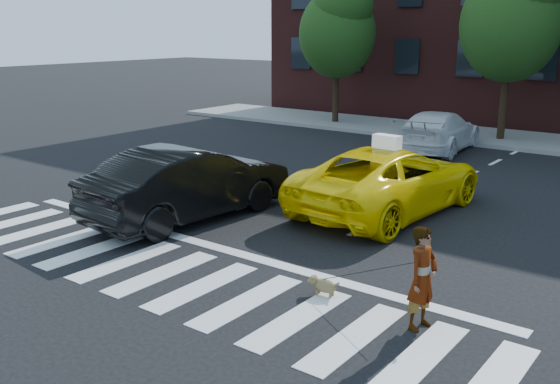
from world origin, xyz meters
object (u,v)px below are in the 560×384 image
object	(u,v)px
taxi	(389,179)
white_suv	(438,131)
tree_mid	(513,12)
woman	(422,278)
black_sedan	(190,183)
dog	(322,285)
tree_left	(338,24)

from	to	relation	value
taxi	white_suv	world-z (taller)	taxi
tree_mid	woman	bearing A→B (deg)	-75.83
black_sedan	dog	size ratio (longest dim) A/B	8.91
tree_left	black_sedan	size ratio (longest dim) A/B	1.27
tree_mid	taxi	world-z (taller)	tree_mid
taxi	dog	distance (m)	5.31
tree_mid	woman	distance (m)	17.13
tree_left	taxi	world-z (taller)	tree_left
woman	black_sedan	bearing A→B (deg)	83.80
tree_left	woman	xyz separation A→B (m)	(11.57, -16.13, -3.66)
tree_mid	tree_left	bearing A→B (deg)	180.00
white_suv	tree_left	bearing A→B (deg)	-32.21
white_suv	woman	xyz separation A→B (m)	(5.34, -13.04, 0.06)
taxi	woman	world-z (taller)	taxi
taxi	woman	distance (m)	6.07
taxi	woman	bearing A→B (deg)	125.97
black_sedan	woman	distance (m)	6.87
woman	dog	world-z (taller)	woman
tree_left	black_sedan	world-z (taller)	tree_left
taxi	black_sedan	bearing A→B (deg)	48.07
tree_mid	taxi	xyz separation A→B (m)	(0.87, -10.98, -4.07)
tree_left	woman	distance (m)	20.19
dog	tree_mid	bearing A→B (deg)	87.50
tree_left	white_suv	distance (m)	7.89
tree_left	white_suv	xyz separation A→B (m)	(6.23, -3.09, -3.72)
tree_left	woman	size ratio (longest dim) A/B	4.17
tree_left	dog	bearing A→B (deg)	-58.60
tree_mid	dog	distance (m)	16.88
tree_mid	white_suv	world-z (taller)	tree_mid
tree_left	dog	size ratio (longest dim) A/B	11.30
white_suv	dog	xyz separation A→B (m)	(3.57, -12.97, -0.52)
woman	tree_left	bearing A→B (deg)	45.27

